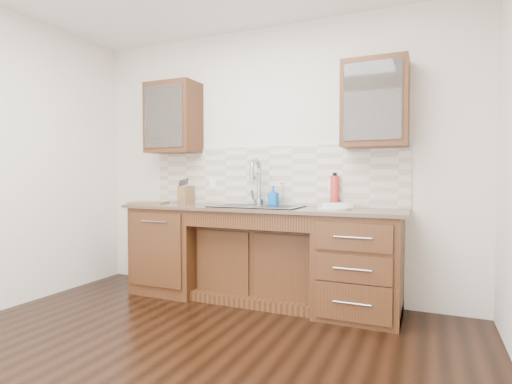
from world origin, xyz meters
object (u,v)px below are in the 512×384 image
at_px(plate, 333,208).
at_px(cutting_board, 148,203).
at_px(knife_block, 186,194).
at_px(water_bottle, 335,191).
at_px(soap_bottle, 273,196).

bearing_deg(plate, cutting_board, -178.57).
xyz_separation_m(plate, knife_block, (-1.65, 0.19, 0.08)).
bearing_deg(water_bottle, soap_bottle, -175.06).
bearing_deg(cutting_board, plate, 1.43).
bearing_deg(water_bottle, plate, -80.94).
bearing_deg(cutting_board, soap_bottle, 10.38).
xyz_separation_m(water_bottle, plate, (0.04, -0.25, -0.14)).
bearing_deg(soap_bottle, knife_block, -178.95).
relative_size(soap_bottle, cutting_board, 0.50).
distance_m(water_bottle, cutting_board, 1.95).
bearing_deg(knife_block, plate, -3.23).
height_order(soap_bottle, plate, soap_bottle).
xyz_separation_m(plate, cutting_board, (-1.96, -0.05, 0.00)).
bearing_deg(water_bottle, cutting_board, -171.28).
distance_m(soap_bottle, plate, 0.67).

